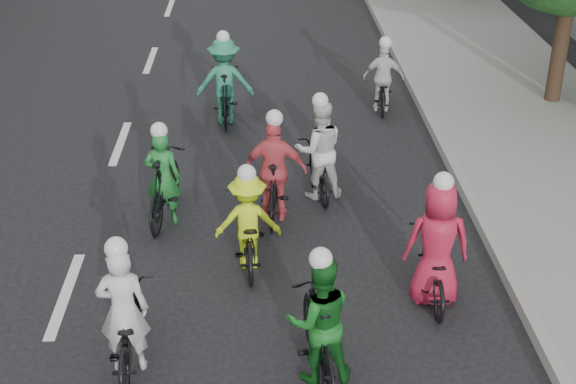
{
  "coord_description": "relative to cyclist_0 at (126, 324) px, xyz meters",
  "views": [
    {
      "loc": [
        2.66,
        -9.02,
        6.21
      ],
      "look_at": [
        3.03,
        0.96,
        1.0
      ],
      "focal_mm": 50.0,
      "sensor_mm": 36.0,
      "label": 1
    }
  ],
  "objects": [
    {
      "name": "ground",
      "position": [
        -1.07,
        1.43,
        -0.57
      ],
      "size": [
        120.0,
        120.0,
        0.0
      ],
      "primitive_type": "plane",
      "color": "black",
      "rests_on": "ground"
    },
    {
      "name": "sidewalk_right",
      "position": [
        6.93,
        11.43,
        -0.49
      ],
      "size": [
        4.0,
        80.0,
        0.15
      ],
      "primitive_type": "cube",
      "color": "gray",
      "rests_on": "ground"
    },
    {
      "name": "curb_right",
      "position": [
        4.98,
        11.43,
        -0.48
      ],
      "size": [
        0.18,
        80.0,
        0.18
      ],
      "primitive_type": "cube",
      "color": "#999993",
      "rests_on": "ground"
    },
    {
      "name": "cyclist_0",
      "position": [
        0.0,
        0.0,
        0.0
      ],
      "size": [
        0.66,
        1.73,
        1.76
      ],
      "rotation": [
        0.0,
        0.0,
        3.18
      ],
      "color": "black",
      "rests_on": "ground"
    },
    {
      "name": "cyclist_1",
      "position": [
        2.22,
        -0.28,
        0.09
      ],
      "size": [
        0.84,
        1.8,
        1.74
      ],
      "rotation": [
        0.0,
        0.0,
        3.27
      ],
      "color": "black",
      "rests_on": "ground"
    },
    {
      "name": "cyclist_2",
      "position": [
        1.4,
        2.15,
        0.01
      ],
      "size": [
        0.94,
        1.79,
        1.58
      ],
      "rotation": [
        0.0,
        0.0,
        3.17
      ],
      "color": "black",
      "rests_on": "ground"
    },
    {
      "name": "cyclist_3",
      "position": [
        1.8,
        3.49,
        0.1
      ],
      "size": [
        1.02,
        1.73,
        1.83
      ],
      "rotation": [
        0.0,
        0.0,
        3.05
      ],
      "color": "black",
      "rests_on": "ground"
    },
    {
      "name": "cyclist_4",
      "position": [
        3.84,
        1.2,
        0.09
      ],
      "size": [
        0.87,
        1.69,
        1.89
      ],
      "rotation": [
        0.0,
        0.0,
        3.09
      ],
      "color": "black",
      "rests_on": "ground"
    },
    {
      "name": "cyclist_5",
      "position": [
        0.09,
        3.49,
        0.05
      ],
      "size": [
        0.77,
        1.91,
        1.66
      ],
      "rotation": [
        0.0,
        0.0,
        3.01
      ],
      "color": "black",
      "rests_on": "ground"
    },
    {
      "name": "cyclist_6",
      "position": [
        2.54,
        4.23,
        0.08
      ],
      "size": [
        0.87,
        1.63,
        1.81
      ],
      "rotation": [
        0.0,
        0.0,
        3.26
      ],
      "color": "black",
      "rests_on": "ground"
    },
    {
      "name": "cyclist_7",
      "position": [
        0.91,
        7.44,
        0.17
      ],
      "size": [
        1.13,
        1.82,
        1.89
      ],
      "rotation": [
        0.0,
        0.0,
        3.16
      ],
      "color": "black",
      "rests_on": "ground"
    },
    {
      "name": "cyclist_8",
      "position": [
        4.13,
        8.01,
        -0.03
      ],
      "size": [
        0.87,
        1.58,
        1.57
      ],
      "rotation": [
        0.0,
        0.0,
        3.03
      ],
      "color": "black",
      "rests_on": "ground"
    }
  ]
}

